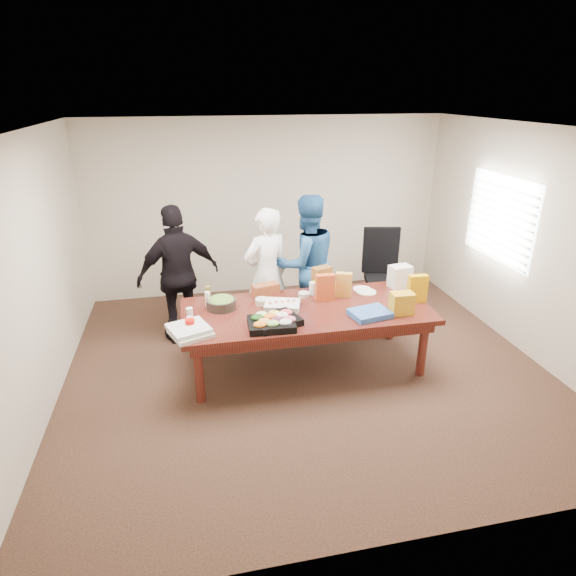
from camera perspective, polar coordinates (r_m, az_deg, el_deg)
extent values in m
cube|color=#47301E|center=(5.85, 2.08, -9.22)|extent=(5.50, 5.00, 0.02)
cube|color=white|center=(4.99, 2.54, 18.42)|extent=(5.50, 5.00, 0.02)
cube|color=beige|center=(7.62, -2.37, 9.49)|extent=(5.50, 0.04, 2.70)
cube|color=beige|center=(3.14, 13.71, -11.35)|extent=(5.50, 0.04, 2.70)
cube|color=beige|center=(5.33, -27.73, 1.08)|extent=(0.04, 5.00, 2.70)
cube|color=beige|center=(6.48, 26.66, 4.76)|extent=(0.04, 5.00, 2.70)
cube|color=white|center=(6.89, 23.70, 7.50)|extent=(0.03, 1.40, 1.10)
cube|color=beige|center=(6.87, 23.42, 7.50)|extent=(0.04, 1.36, 1.00)
cube|color=#4C1C0F|center=(5.65, 2.13, -5.90)|extent=(2.80, 1.20, 0.75)
cube|color=black|center=(6.91, 11.43, 1.22)|extent=(0.73, 0.73, 1.21)
imported|color=white|center=(6.16, -2.54, 1.61)|extent=(0.74, 0.62, 1.73)
imported|color=#215289|center=(6.39, 2.15, 2.88)|extent=(1.02, 0.87, 1.84)
imported|color=black|center=(6.22, -12.76, 1.51)|extent=(1.13, 0.74, 1.79)
cube|color=black|center=(5.06, -1.99, -4.26)|extent=(0.50, 0.40, 0.07)
cube|color=black|center=(5.12, -1.49, -3.92)|extent=(0.58, 0.52, 0.07)
cube|color=white|center=(5.48, -0.69, -2.05)|extent=(0.46, 0.40, 0.07)
cylinder|color=#2B2721|center=(5.53, -7.87, -1.84)|extent=(0.37, 0.37, 0.11)
cube|color=#3262B2|center=(5.37, 9.64, -2.98)|extent=(0.47, 0.39, 0.06)
cube|color=#C3491E|center=(5.66, 4.39, 0.06)|extent=(0.22, 0.10, 0.32)
cube|color=#E9A706|center=(5.79, 15.00, -0.08)|extent=(0.22, 0.10, 0.33)
cube|color=gold|center=(5.78, 6.58, 0.37)|extent=(0.21, 0.14, 0.30)
cylinder|color=silver|center=(5.84, 3.00, -0.03)|extent=(0.11, 0.11, 0.16)
cylinder|color=#E1F126|center=(5.85, 3.12, 0.05)|extent=(0.06, 0.06, 0.16)
cylinder|color=olive|center=(5.72, -9.39, -0.67)|extent=(0.07, 0.07, 0.18)
cylinder|color=white|center=(5.57, -9.45, -1.32)|extent=(0.08, 0.08, 0.18)
cube|color=#CDDB18|center=(6.00, 4.86, 0.19)|extent=(0.31, 0.28, 0.09)
cube|color=brown|center=(5.84, -2.65, -0.14)|extent=(0.35, 0.22, 0.13)
cube|color=brown|center=(5.95, 4.01, 1.11)|extent=(0.26, 0.20, 0.30)
cylinder|color=red|center=(5.07, -11.47, -4.32)|extent=(0.11, 0.11, 0.13)
cylinder|color=silver|center=(5.18, -11.49, -3.89)|extent=(0.07, 0.07, 0.10)
cylinder|color=white|center=(5.39, -11.55, -2.81)|extent=(0.08, 0.08, 0.10)
cube|color=silver|center=(5.01, -11.41, -5.22)|extent=(0.48, 0.48, 0.04)
cube|color=silver|center=(5.01, -11.65, -4.69)|extent=(0.48, 0.48, 0.04)
cylinder|color=white|center=(5.99, 9.21, -0.46)|extent=(0.31, 0.31, 0.01)
cylinder|color=white|center=(6.06, 8.74, -0.15)|extent=(0.22, 0.22, 0.01)
cylinder|color=silver|center=(5.79, 1.89, -0.78)|extent=(0.14, 0.14, 0.05)
cylinder|color=beige|center=(5.60, -3.08, -1.58)|extent=(0.17, 0.17, 0.06)
cube|color=white|center=(6.19, 13.07, 1.34)|extent=(0.28, 0.22, 0.28)
cube|color=gold|center=(5.47, 13.27, -1.76)|extent=(0.25, 0.18, 0.24)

